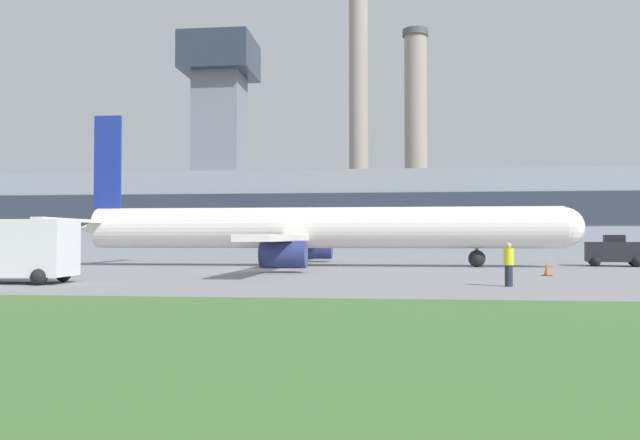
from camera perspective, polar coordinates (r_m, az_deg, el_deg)
name	(u,v)px	position (r m, az deg, el deg)	size (l,w,h in m)	color
ground_plane	(254,270)	(38.86, -6.01, -4.57)	(400.00, 400.00, 0.00)	gray
terminal_building	(304,208)	(68.39, -1.45, 1.14)	(83.89, 10.77, 24.33)	#8C939E
smokestack_left	(359,104)	(97.30, 3.54, 10.54)	(3.34, 3.34, 44.75)	gray
smokestack_right	(416,139)	(96.31, 8.75, 7.34)	(3.90, 3.90, 33.68)	gray
airplane	(314,229)	(43.88, -0.53, -0.82)	(35.77, 31.14, 10.96)	white
pushback_tug	(614,252)	(48.57, 25.31, -2.65)	(4.08, 3.10, 2.20)	#232328
baggage_truck	(21,252)	(30.41, -25.67, -2.69)	(5.26, 2.93, 2.79)	#232328
ground_crew_person	(509,264)	(26.77, 16.87, -3.87)	(0.54, 0.54, 1.80)	#23283D
traffic_cone_near_nose	(547,269)	(35.01, 20.05, -4.24)	(0.46, 0.46, 0.74)	black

